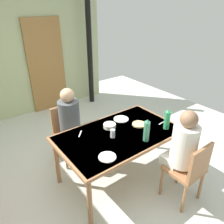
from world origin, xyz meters
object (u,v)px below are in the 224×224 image
object	(u,v)px
chair_far_diner	(67,130)
water_bottle_green_near	(167,120)
serving_bowl_center	(110,126)
chair_near_diner	(189,169)
dining_table	(119,137)
person_far_diner	(70,117)
person_near_diner	(183,144)
water_bottle_green_far	(147,131)

from	to	relation	value
chair_far_diner	water_bottle_green_near	size ratio (longest dim) A/B	3.05
water_bottle_green_near	serving_bowl_center	distance (m)	0.77
chair_near_diner	serving_bowl_center	world-z (taller)	chair_near_diner
dining_table	person_far_diner	world-z (taller)	person_far_diner
chair_far_diner	person_far_diner	bearing A→B (deg)	90.00
person_near_diner	person_far_diner	world-z (taller)	same
water_bottle_green_near	serving_bowl_center	world-z (taller)	water_bottle_green_near
water_bottle_green_far	water_bottle_green_near	bearing A→B (deg)	4.88
chair_near_diner	chair_far_diner	world-z (taller)	same
dining_table	water_bottle_green_near	xyz separation A→B (m)	(0.58, -0.29, 0.20)
chair_near_diner	person_near_diner	size ratio (longest dim) A/B	1.13
water_bottle_green_near	chair_near_diner	bearing A→B (deg)	-108.72
dining_table	serving_bowl_center	xyz separation A→B (m)	(-0.01, 0.19, 0.09)
person_near_diner	water_bottle_green_far	distance (m)	0.45
chair_near_diner	chair_far_diner	distance (m)	1.83
dining_table	water_bottle_green_near	world-z (taller)	water_bottle_green_near
chair_near_diner	person_far_diner	size ratio (longest dim) A/B	1.13
chair_near_diner	person_near_diner	bearing A→B (deg)	90.00
water_bottle_green_near	serving_bowl_center	bearing A→B (deg)	141.06
chair_near_diner	person_near_diner	xyz separation A→B (m)	(-0.00, 0.14, 0.28)
dining_table	water_bottle_green_far	world-z (taller)	water_bottle_green_far
water_bottle_green_near	dining_table	bearing A→B (deg)	153.56
person_near_diner	water_bottle_green_near	bearing A→B (deg)	65.66
person_far_diner	serving_bowl_center	world-z (taller)	person_far_diner
chair_near_diner	water_bottle_green_near	distance (m)	0.68
chair_near_diner	water_bottle_green_far	distance (m)	0.67
person_near_diner	chair_far_diner	bearing A→B (deg)	115.92
chair_near_diner	water_bottle_green_far	bearing A→B (deg)	114.93
person_far_diner	water_bottle_green_far	bearing A→B (deg)	116.41
person_near_diner	water_bottle_green_near	world-z (taller)	person_near_diner
chair_near_diner	serving_bowl_center	distance (m)	1.13
dining_table	chair_near_diner	size ratio (longest dim) A/B	1.83
person_far_diner	water_bottle_green_near	world-z (taller)	person_far_diner
dining_table	water_bottle_green_far	bearing A→B (deg)	-63.33
dining_table	person_far_diner	distance (m)	0.79
dining_table	person_near_diner	distance (m)	0.81
chair_near_diner	water_bottle_green_far	world-z (taller)	water_bottle_green_far
person_near_diner	water_bottle_green_near	xyz separation A→B (m)	(0.18, 0.41, 0.09)
person_far_diner	water_bottle_green_near	bearing A→B (deg)	133.22
chair_far_diner	person_far_diner	xyz separation A→B (m)	(-0.00, -0.14, 0.28)
person_far_diner	water_bottle_green_far	world-z (taller)	person_far_diner
person_far_diner	chair_far_diner	bearing A→B (deg)	-90.00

